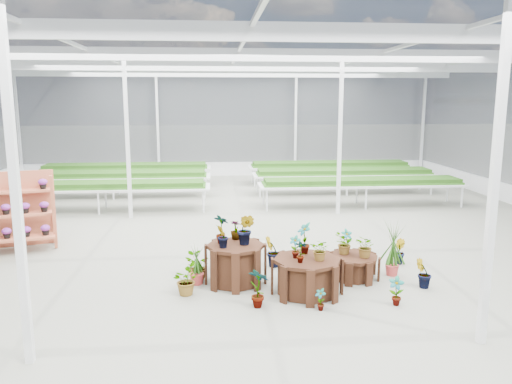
{
  "coord_description": "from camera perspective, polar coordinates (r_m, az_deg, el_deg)",
  "views": [
    {
      "loc": [
        -0.63,
        -10.1,
        3.28
      ],
      "look_at": [
        0.3,
        0.69,
        1.3
      ],
      "focal_mm": 35.0,
      "sensor_mm": 36.0,
      "label": 1
    }
  ],
  "objects": [
    {
      "name": "nursery_plants",
      "position": [
        9.15,
        3.71,
        -7.27
      ],
      "size": [
        4.63,
        2.48,
        1.3
      ],
      "color": "#204611",
      "rests_on": "ground"
    },
    {
      "name": "plinth_tall",
      "position": [
        9.14,
        -2.34,
        -8.22
      ],
      "size": [
        1.13,
        1.13,
        0.74
      ],
      "primitive_type": "cylinder",
      "rotation": [
        0.0,
        0.0,
        -0.05
      ],
      "color": "#32190D",
      "rests_on": "ground"
    },
    {
      "name": "steel_frame",
      "position": [
        10.17,
        -1.33,
        4.55
      ],
      "size": [
        18.0,
        24.0,
        4.5
      ],
      "primitive_type": null,
      "color": "silver",
      "rests_on": "ground"
    },
    {
      "name": "plinth_low",
      "position": [
        9.62,
        10.98,
        -8.39
      ],
      "size": [
        1.27,
        1.27,
        0.43
      ],
      "primitive_type": "cylinder",
      "rotation": [
        0.0,
        0.0,
        -0.4
      ],
      "color": "#32190D",
      "rests_on": "ground"
    },
    {
      "name": "shelf_rack",
      "position": [
        12.19,
        -25.73,
        -2.1
      ],
      "size": [
        1.81,
        1.28,
        1.73
      ],
      "primitive_type": null,
      "rotation": [
        0.0,
        0.0,
        0.28
      ],
      "color": "#A75135",
      "rests_on": "ground"
    },
    {
      "name": "ground_plane",
      "position": [
        10.63,
        -1.28,
        -7.6
      ],
      "size": [
        24.0,
        24.0,
        0.0
      ],
      "primitive_type": "plane",
      "color": "gray",
      "rests_on": "ground"
    },
    {
      "name": "greenhouse_shell",
      "position": [
        10.17,
        -1.33,
        4.55
      ],
      "size": [
        18.0,
        24.0,
        4.5
      ],
      "primitive_type": null,
      "color": "white",
      "rests_on": "ground"
    },
    {
      "name": "nursery_benches",
      "position": [
        17.54,
        -2.78,
        0.98
      ],
      "size": [
        16.0,
        7.0,
        0.84
      ],
      "primitive_type": null,
      "color": "silver",
      "rests_on": "ground"
    },
    {
      "name": "plinth_mid",
      "position": [
        8.73,
        5.85,
        -9.54
      ],
      "size": [
        1.31,
        1.31,
        0.63
      ],
      "primitive_type": "cylinder",
      "rotation": [
        0.0,
        0.0,
        -0.09
      ],
      "color": "#32190D",
      "rests_on": "ground"
    }
  ]
}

